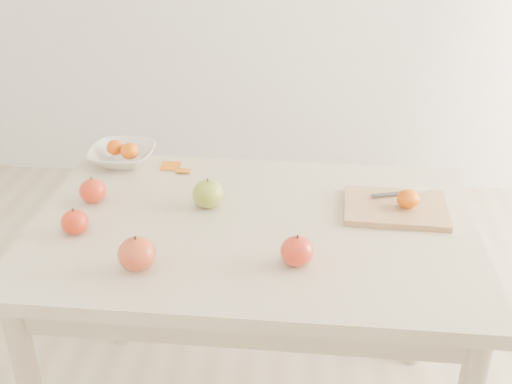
# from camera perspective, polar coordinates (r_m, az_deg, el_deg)

# --- Properties ---
(table) EXTENTS (1.20, 0.80, 0.75)m
(table) POSITION_cam_1_polar(r_m,az_deg,el_deg) (1.79, -0.16, -5.53)
(table) COLOR beige
(table) RESTS_ON ground
(cutting_board) EXTENTS (0.29, 0.21, 0.02)m
(cutting_board) POSITION_cam_1_polar(r_m,az_deg,el_deg) (1.83, 12.29, -1.39)
(cutting_board) COLOR tan
(cutting_board) RESTS_ON table
(board_tangerine) EXTENTS (0.06, 0.06, 0.05)m
(board_tangerine) POSITION_cam_1_polar(r_m,az_deg,el_deg) (1.81, 13.38, -0.59)
(board_tangerine) COLOR #D95507
(board_tangerine) RESTS_ON cutting_board
(fruit_bowl) EXTENTS (0.21, 0.21, 0.05)m
(fruit_bowl) POSITION_cam_1_polar(r_m,az_deg,el_deg) (2.11, -11.79, 3.22)
(fruit_bowl) COLOR white
(fruit_bowl) RESTS_ON table
(bowl_tangerine_near) EXTENTS (0.06, 0.06, 0.05)m
(bowl_tangerine_near) POSITION_cam_1_polar(r_m,az_deg,el_deg) (2.11, -12.42, 3.89)
(bowl_tangerine_near) COLOR #E64508
(bowl_tangerine_near) RESTS_ON fruit_bowl
(bowl_tangerine_far) EXTENTS (0.06, 0.06, 0.05)m
(bowl_tangerine_far) POSITION_cam_1_polar(r_m,az_deg,el_deg) (2.08, -11.17, 3.60)
(bowl_tangerine_far) COLOR #D95507
(bowl_tangerine_far) RESTS_ON fruit_bowl
(orange_peel_a) EXTENTS (0.06, 0.05, 0.01)m
(orange_peel_a) POSITION_cam_1_polar(r_m,az_deg,el_deg) (2.05, -7.59, 2.19)
(orange_peel_a) COLOR #C35E0D
(orange_peel_a) RESTS_ON table
(orange_peel_b) EXTENTS (0.05, 0.04, 0.01)m
(orange_peel_b) POSITION_cam_1_polar(r_m,az_deg,el_deg) (2.02, -6.47, 1.84)
(orange_peel_b) COLOR orange
(orange_peel_b) RESTS_ON table
(paring_knife) EXTENTS (0.17, 0.07, 0.01)m
(paring_knife) POSITION_cam_1_polar(r_m,az_deg,el_deg) (1.89, 13.55, 0.02)
(paring_knife) COLOR silver
(paring_knife) RESTS_ON cutting_board
(apple_green) EXTENTS (0.09, 0.09, 0.08)m
(apple_green) POSITION_cam_1_polar(r_m,az_deg,el_deg) (1.80, -4.28, -0.16)
(apple_green) COLOR #5D871F
(apple_green) RESTS_ON table
(apple_red_b) EXTENTS (0.08, 0.08, 0.07)m
(apple_red_b) POSITION_cam_1_polar(r_m,az_deg,el_deg) (1.88, -14.30, 0.10)
(apple_red_b) COLOR #A30704
(apple_red_b) RESTS_ON table
(apple_red_c) EXTENTS (0.09, 0.09, 0.08)m
(apple_red_c) POSITION_cam_1_polar(r_m,az_deg,el_deg) (1.56, -10.55, -5.43)
(apple_red_c) COLOR #A31C1B
(apple_red_c) RESTS_ON table
(apple_red_e) EXTENTS (0.08, 0.08, 0.07)m
(apple_red_e) POSITION_cam_1_polar(r_m,az_deg,el_deg) (1.56, 3.68, -5.25)
(apple_red_e) COLOR #A51921
(apple_red_e) RESTS_ON table
(apple_red_d) EXTENTS (0.07, 0.07, 0.07)m
(apple_red_d) POSITION_cam_1_polar(r_m,az_deg,el_deg) (1.74, -15.82, -2.59)
(apple_red_d) COLOR #8C0407
(apple_red_d) RESTS_ON table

